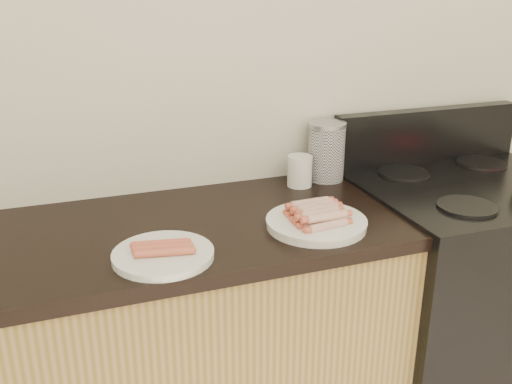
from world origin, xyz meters
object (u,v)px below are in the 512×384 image
object	(u,v)px
side_plate	(163,255)
canister	(326,151)
main_plate	(316,224)
stove	(458,300)
mug	(300,171)

from	to	relation	value
side_plate	canister	bearing A→B (deg)	32.03
main_plate	side_plate	distance (m)	0.45
canister	side_plate	bearing A→B (deg)	-147.97
stove	canister	distance (m)	0.74
stove	mug	distance (m)	0.77
mug	stove	bearing A→B (deg)	-20.97
main_plate	canister	distance (m)	0.43
side_plate	mug	bearing A→B (deg)	34.87
side_plate	canister	distance (m)	0.78
stove	side_plate	xyz separation A→B (m)	(-1.10, -0.17, 0.45)
stove	canister	world-z (taller)	canister
stove	main_plate	xyz separation A→B (m)	(-0.65, -0.12, 0.45)
main_plate	stove	bearing A→B (deg)	10.56
stove	mug	size ratio (longest dim) A/B	8.66
side_plate	canister	xyz separation A→B (m)	(0.66, 0.41, 0.09)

